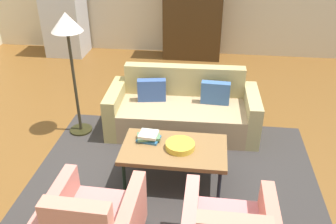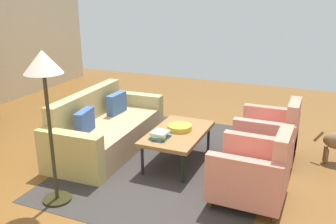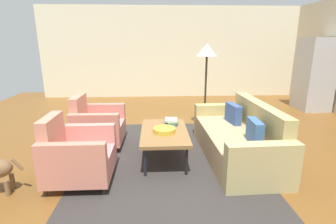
# 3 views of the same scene
# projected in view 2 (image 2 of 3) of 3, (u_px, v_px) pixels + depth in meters

# --- Properties ---
(ground_plane) EXTENTS (10.41, 10.41, 0.00)m
(ground_plane) POSITION_uv_depth(u_px,v_px,m) (141.00, 167.00, 5.04)
(ground_plane) COLOR brown
(area_rug) EXTENTS (3.40, 2.60, 0.01)m
(area_rug) POSITION_uv_depth(u_px,v_px,m) (174.00, 161.00, 5.20)
(area_rug) COLOR #322E2C
(area_rug) RESTS_ON ground
(couch) EXTENTS (2.13, 0.96, 0.86)m
(couch) POSITION_uv_depth(u_px,v_px,m) (104.00, 130.00, 5.53)
(couch) COLOR tan
(couch) RESTS_ON ground
(coffee_table) EXTENTS (1.20, 0.70, 0.45)m
(coffee_table) POSITION_uv_depth(u_px,v_px,m) (178.00, 134.00, 5.05)
(coffee_table) COLOR black
(coffee_table) RESTS_ON ground
(armchair_left) EXTENTS (0.82, 0.82, 0.88)m
(armchair_left) POSITION_uv_depth(u_px,v_px,m) (255.00, 174.00, 4.12)
(armchair_left) COLOR #322712
(armchair_left) RESTS_ON ground
(armchair_right) EXTENTS (0.80, 0.80, 0.88)m
(armchair_right) POSITION_uv_depth(u_px,v_px,m) (271.00, 136.00, 5.17)
(armchair_right) COLOR #391E13
(armchair_right) RESTS_ON ground
(fruit_bowl) EXTENTS (0.33, 0.33, 0.07)m
(fruit_bowl) POSITION_uv_depth(u_px,v_px,m) (180.00, 127.00, 5.09)
(fruit_bowl) COLOR gold
(fruit_bowl) RESTS_ON coffee_table
(book_stack) EXTENTS (0.29, 0.23, 0.09)m
(book_stack) POSITION_uv_depth(u_px,v_px,m) (160.00, 135.00, 4.80)
(book_stack) COLOR #2C618C
(book_stack) RESTS_ON coffee_table
(floor_lamp) EXTENTS (0.40, 0.40, 1.72)m
(floor_lamp) POSITION_uv_depth(u_px,v_px,m) (44.00, 77.00, 3.79)
(floor_lamp) COLOR black
(floor_lamp) RESTS_ON ground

